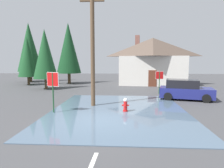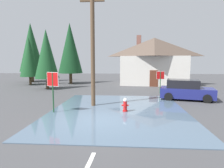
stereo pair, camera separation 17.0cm
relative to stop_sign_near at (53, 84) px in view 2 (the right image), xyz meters
name	(u,v)px [view 2 (the right image)]	position (x,y,z in m)	size (l,w,h in m)	color
ground_plane	(100,121)	(2.94, -1.35, -1.80)	(80.00, 80.00, 0.10)	#424244
flood_puddle	(118,110)	(3.83, 0.77, -1.73)	(8.23, 10.50, 0.04)	#4C6075
lane_stop_bar	(85,135)	(2.59, -3.41, -1.75)	(3.24, 0.30, 0.01)	silver
stop_sign_near	(53,84)	(0.00, 0.00, 0.00)	(0.79, 0.31, 2.43)	#1E4C28
fire_hydrant	(125,105)	(4.26, 0.50, -1.33)	(0.43, 0.37, 0.85)	red
utility_pole	(93,48)	(2.06, 1.97, 2.21)	(1.60, 0.28, 7.58)	brown
stop_sign_far	(160,78)	(7.49, 7.39, -0.23)	(0.73, 0.08, 2.13)	#1E4C28
house	(154,60)	(7.95, 15.48, 1.45)	(9.57, 6.63, 6.64)	beige
parked_car	(186,90)	(9.06, 4.78, -0.99)	(4.38, 2.85, 1.60)	navy
pine_tree_tall_left	(31,47)	(-9.89, 17.57, 3.38)	(3.49, 3.49, 8.72)	#4C3823
pine_tree_mid_left	(46,54)	(-4.46, 10.03, 2.11)	(2.62, 2.62, 6.56)	#4C3823
pine_tree_short_left	(70,48)	(-3.36, 15.45, 3.08)	(3.29, 3.29, 8.22)	#4C3823
pine_tree_far_center	(29,57)	(-8.27, 13.68, 1.87)	(2.46, 2.46, 6.16)	#4C3823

